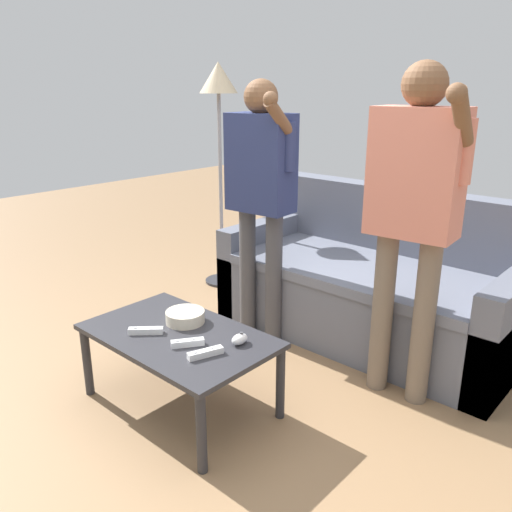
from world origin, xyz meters
name	(u,v)px	position (x,y,z in m)	size (l,w,h in m)	color
ground_plane	(213,415)	(0.00, 0.00, 0.00)	(12.00, 12.00, 0.00)	#93704C
couch	(373,287)	(0.09, 1.34, 0.31)	(1.84, 0.91, 0.90)	slate
coffee_table	(179,342)	(-0.18, -0.04, 0.35)	(0.93, 0.57, 0.40)	#2D2D33
snack_bowl	(185,317)	(-0.25, 0.07, 0.43)	(0.20, 0.20, 0.06)	beige
game_remote_nunchuk	(240,339)	(0.11, 0.08, 0.42)	(0.06, 0.09, 0.05)	white
floor_lamp	(219,102)	(-1.27, 1.32, 1.42)	(0.28, 0.28, 1.70)	#2D2D33
player_right	(414,199)	(0.57, 0.78, 1.03)	(0.50, 0.36, 1.64)	#756656
player_left	(261,183)	(-0.40, 0.80, 0.99)	(0.48, 0.32, 1.57)	#47474C
game_remote_wand_near	(188,343)	(-0.05, -0.09, 0.41)	(0.11, 0.15, 0.03)	white
game_remote_wand_far	(205,353)	(0.08, -0.10, 0.41)	(0.09, 0.17, 0.03)	white
game_remote_wand_spare	(146,331)	(-0.30, -0.15, 0.41)	(0.14, 0.14, 0.03)	white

